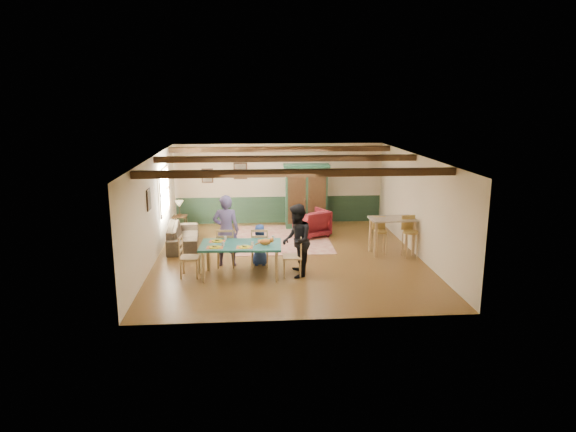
{
  "coord_description": "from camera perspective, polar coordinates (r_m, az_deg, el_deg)",
  "views": [
    {
      "loc": [
        -1.01,
        -13.14,
        4.17
      ],
      "look_at": [
        -0.01,
        -0.05,
        1.15
      ],
      "focal_mm": 32.0,
      "sensor_mm": 36.0,
      "label": 1
    }
  ],
  "objects": [
    {
      "name": "picture_left_wall",
      "position": [
        13.01,
        -15.2,
        1.77
      ],
      "size": [
        0.04,
        0.42,
        0.52
      ],
      "primitive_type": null,
      "color": "gray",
      "rests_on": "wall_left"
    },
    {
      "name": "place_setting_near_left",
      "position": [
        12.0,
        -8.14,
        -3.25
      ],
      "size": [
        0.44,
        0.34,
        0.11
      ],
      "primitive_type": null,
      "rotation": [
        0.0,
        0.0,
        -0.05
      ],
      "color": "yellow",
      "rests_on": "dining_table"
    },
    {
      "name": "sofa",
      "position": [
        15.05,
        -11.57,
        -2.17
      ],
      "size": [
        1.0,
        2.21,
        0.63
      ],
      "primitive_type": "imported",
      "rotation": [
        0.0,
        0.0,
        1.65
      ],
      "color": "#3B3125",
      "rests_on": "floor"
    },
    {
      "name": "bar_stool_left",
      "position": [
        14.21,
        10.21,
        -2.19
      ],
      "size": [
        0.37,
        0.41,
        1.02
      ],
      "primitive_type": null,
      "rotation": [
        0.0,
        0.0,
        0.03
      ],
      "color": "tan",
      "rests_on": "floor"
    },
    {
      "name": "place_setting_far_right",
      "position": [
        12.42,
        -2.5,
        -2.56
      ],
      "size": [
        0.44,
        0.34,
        0.11
      ],
      "primitive_type": null,
      "rotation": [
        0.0,
        0.0,
        -0.05
      ],
      "color": "yellow",
      "rests_on": "dining_table"
    },
    {
      "name": "person_child",
      "position": [
        13.07,
        -3.14,
        -3.22
      ],
      "size": [
        0.54,
        0.37,
        1.07
      ],
      "primitive_type": "imported",
      "rotation": [
        0.0,
        0.0,
        3.09
      ],
      "color": "#244193",
      "rests_on": "floor"
    },
    {
      "name": "cat",
      "position": [
        12.05,
        -2.54,
        -2.85
      ],
      "size": [
        0.39,
        0.17,
        0.19
      ],
      "primitive_type": null,
      "rotation": [
        0.0,
        0.0,
        -0.05
      ],
      "color": "orange",
      "rests_on": "dining_table"
    },
    {
      "name": "ceiling_beam_back",
      "position": [
        16.25,
        -0.8,
        7.44
      ],
      "size": [
        6.95,
        0.16,
        0.16
      ],
      "primitive_type": "cube",
      "color": "black",
      "rests_on": "ceiling"
    },
    {
      "name": "ceiling_beam_mid",
      "position": [
        13.67,
        -0.1,
        6.4
      ],
      "size": [
        6.95,
        0.16,
        0.16
      ],
      "primitive_type": "cube",
      "color": "black",
      "rests_on": "ceiling"
    },
    {
      "name": "window_left",
      "position": [
        15.27,
        -13.59,
        2.71
      ],
      "size": [
        0.06,
        1.6,
        1.3
      ],
      "primitive_type": null,
      "color": "white",
      "rests_on": "wall_left"
    },
    {
      "name": "wall_right",
      "position": [
        14.18,
        14.28,
        1.07
      ],
      "size": [
        0.02,
        8.0,
        2.7
      ],
      "primitive_type": "cube",
      "color": "beige",
      "rests_on": "floor"
    },
    {
      "name": "wall_left",
      "position": [
        13.67,
        -14.77,
        0.61
      ],
      "size": [
        0.02,
        8.0,
        2.7
      ],
      "primitive_type": "cube",
      "color": "beige",
      "rests_on": "floor"
    },
    {
      "name": "table_lamp",
      "position": [
        16.58,
        -11.97,
        0.85
      ],
      "size": [
        0.31,
        0.31,
        0.49
      ],
      "primitive_type": null,
      "rotation": [
        0.0,
        0.0,
        0.14
      ],
      "color": "beige",
      "rests_on": "end_table"
    },
    {
      "name": "ceiling",
      "position": [
        13.26,
        0.02,
        6.59
      ],
      "size": [
        7.0,
        8.0,
        0.02
      ],
      "primitive_type": "cube",
      "color": "silver",
      "rests_on": "wall_back"
    },
    {
      "name": "wainscot_back",
      "position": [
        17.55,
        -0.98,
        0.71
      ],
      "size": [
        6.95,
        0.03,
        0.9
      ],
      "primitive_type": "cube",
      "color": "#1D3523",
      "rests_on": "floor"
    },
    {
      "name": "dining_chair_end_right",
      "position": [
        12.27,
        0.47,
        -4.43
      ],
      "size": [
        0.49,
        0.47,
        1.01
      ],
      "primitive_type": null,
      "rotation": [
        0.0,
        0.0,
        -1.62
      ],
      "color": "tan",
      "rests_on": "floor"
    },
    {
      "name": "dining_table",
      "position": [
        12.32,
        -5.23,
        -4.93
      ],
      "size": [
        1.96,
        1.16,
        0.8
      ],
      "primitive_type": null,
      "rotation": [
        0.0,
        0.0,
        -0.05
      ],
      "color": "#1E6059",
      "rests_on": "floor"
    },
    {
      "name": "person_man",
      "position": [
        13.03,
        -6.89,
        -1.61
      ],
      "size": [
        0.69,
        0.47,
        1.83
      ],
      "primitive_type": "imported",
      "rotation": [
        0.0,
        0.0,
        3.09
      ],
      "color": "slate",
      "rests_on": "floor"
    },
    {
      "name": "end_table",
      "position": [
        16.69,
        -11.89,
        -0.86
      ],
      "size": [
        0.45,
        0.45,
        0.53
      ],
      "primitive_type": null,
      "rotation": [
        0.0,
        0.0,
        -0.03
      ],
      "color": "black",
      "rests_on": "floor"
    },
    {
      "name": "armoire",
      "position": [
        16.77,
        2.04,
        2.21
      ],
      "size": [
        1.5,
        0.64,
        2.09
      ],
      "primitive_type": "cube",
      "rotation": [
        0.0,
        0.0,
        -0.03
      ],
      "color": "#163824",
      "rests_on": "floor"
    },
    {
      "name": "picture_back_a",
      "position": [
        17.28,
        -5.32,
        5.01
      ],
      "size": [
        0.45,
        0.04,
        0.55
      ],
      "primitive_type": null,
      "color": "gray",
      "rests_on": "wall_back"
    },
    {
      "name": "bar_stool_right",
      "position": [
        14.08,
        13.42,
        -2.27
      ],
      "size": [
        0.44,
        0.48,
        1.12
      ],
      "primitive_type": null,
      "rotation": [
        0.0,
        0.0,
        0.12
      ],
      "color": "tan",
      "rests_on": "floor"
    },
    {
      "name": "place_setting_far_left",
      "position": [
        12.5,
        -7.86,
        -2.57
      ],
      "size": [
        0.44,
        0.34,
        0.11
      ],
      "primitive_type": null,
      "rotation": [
        0.0,
        0.0,
        -0.05
      ],
      "color": "yellow",
      "rests_on": "dining_table"
    },
    {
      "name": "ceiling_beam_front",
      "position": [
        11.0,
        0.95,
        4.8
      ],
      "size": [
        6.95,
        0.16,
        0.16
      ],
      "primitive_type": "cube",
      "color": "black",
      "rests_on": "ceiling"
    },
    {
      "name": "armchair",
      "position": [
        15.82,
        2.67,
        -0.78
      ],
      "size": [
        1.21,
        1.22,
        0.84
      ],
      "primitive_type": "imported",
      "rotation": [
        0.0,
        0.0,
        -2.69
      ],
      "color": "#490E16",
      "rests_on": "floor"
    },
    {
      "name": "place_setting_near_center",
      "position": [
        11.93,
        -4.85,
        -3.25
      ],
      "size": [
        0.44,
        0.34,
        0.11
      ],
      "primitive_type": null,
      "rotation": [
        0.0,
        0.0,
        -0.05
      ],
      "color": "yellow",
      "rests_on": "dining_table"
    },
    {
      "name": "wall_back",
      "position": [
        17.4,
        -0.99,
        3.62
      ],
      "size": [
        7.0,
        0.02,
        2.7
      ],
      "primitive_type": "cube",
      "color": "beige",
      "rests_on": "floor"
    },
    {
      "name": "dining_chair_far_left",
      "position": [
        13.06,
        -6.88,
        -3.45
      ],
      "size": [
        0.47,
        0.49,
        1.01
      ],
      "primitive_type": null,
      "rotation": [
        0.0,
        0.0,
        3.09
      ],
      "color": "tan",
      "rests_on": "floor"
    },
    {
      "name": "dining_chair_far_right",
      "position": [
        13.0,
        -3.15,
        -3.45
      ],
      "size": [
        0.47,
        0.49,
        1.01
      ],
      "primitive_type": null,
      "rotation": [
        0.0,
        0.0,
        3.09
      ],
      "color": "tan",
      "rests_on": "floor"
    },
    {
      "name": "person_woman",
      "position": [
        12.17,
        0.97,
        -2.76
      ],
      "size": [
        0.71,
        0.88,
        1.75
      ],
      "primitive_type": "imported",
      "rotation": [
        0.0,
        0.0,
        -1.62
      ],
      "color": "black",
      "rests_on": "floor"
    },
    {
      "name": "floor",
      "position": [
        13.82,
        0.02,
        -4.61
      ],
      "size": [
        8.0,
        8.0,
        0.0
      ],
      "primitive_type": "plane",
      "color": "brown",
      "rests_on": "ground"
    },
    {
      "name": "counter_table",
      "position": [
        14.29,
        11.44,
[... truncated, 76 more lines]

